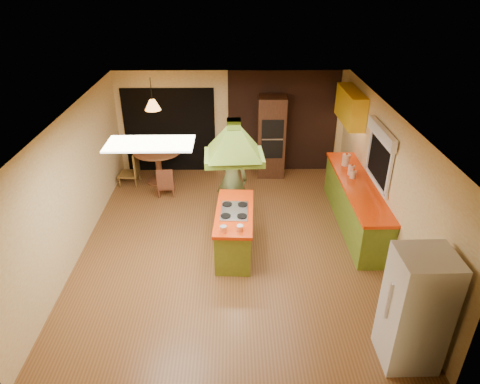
{
  "coord_description": "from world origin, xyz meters",
  "views": [
    {
      "loc": [
        0.04,
        -6.69,
        4.68
      ],
      "look_at": [
        0.16,
        -0.14,
        1.15
      ],
      "focal_mm": 32.0,
      "sensor_mm": 36.0,
      "label": 1
    }
  ],
  "objects_px": {
    "wall_oven": "(271,137)",
    "canister_large": "(346,160)",
    "kitchen_island": "(235,230)",
    "refrigerator": "(415,310)",
    "dining_table": "(158,159)",
    "man": "(232,179)"
  },
  "relations": [
    {
      "from": "wall_oven",
      "to": "canister_large",
      "type": "height_order",
      "value": "wall_oven"
    },
    {
      "from": "kitchen_island",
      "to": "refrigerator",
      "type": "xyz_separation_m",
      "value": [
        2.26,
        -2.48,
        0.42
      ]
    },
    {
      "from": "dining_table",
      "to": "wall_oven",
      "type": "bearing_deg",
      "value": 7.96
    },
    {
      "from": "dining_table",
      "to": "kitchen_island",
      "type": "bearing_deg",
      "value": -57.53
    },
    {
      "from": "refrigerator",
      "to": "wall_oven",
      "type": "bearing_deg",
      "value": 102.83
    },
    {
      "from": "refrigerator",
      "to": "canister_large",
      "type": "distance_m",
      "value": 4.16
    },
    {
      "from": "refrigerator",
      "to": "canister_large",
      "type": "bearing_deg",
      "value": 88.2
    },
    {
      "from": "man",
      "to": "refrigerator",
      "type": "xyz_separation_m",
      "value": [
        2.31,
        -3.64,
        -0.03
      ]
    },
    {
      "from": "man",
      "to": "canister_large",
      "type": "height_order",
      "value": "man"
    },
    {
      "from": "dining_table",
      "to": "man",
      "type": "bearing_deg",
      "value": -43.46
    },
    {
      "from": "kitchen_island",
      "to": "dining_table",
      "type": "relative_size",
      "value": 1.49
    },
    {
      "from": "canister_large",
      "to": "dining_table",
      "type": "bearing_deg",
      "value": 164.71
    },
    {
      "from": "kitchen_island",
      "to": "dining_table",
      "type": "height_order",
      "value": "kitchen_island"
    },
    {
      "from": "man",
      "to": "canister_large",
      "type": "xyz_separation_m",
      "value": [
        2.39,
        0.52,
        0.17
      ]
    },
    {
      "from": "kitchen_island",
      "to": "dining_table",
      "type": "bearing_deg",
      "value": 125.55
    },
    {
      "from": "man",
      "to": "dining_table",
      "type": "relative_size",
      "value": 1.57
    },
    {
      "from": "canister_large",
      "to": "man",
      "type": "bearing_deg",
      "value": -167.81
    },
    {
      "from": "refrigerator",
      "to": "canister_large",
      "type": "xyz_separation_m",
      "value": [
        0.09,
        4.16,
        0.2
      ]
    },
    {
      "from": "refrigerator",
      "to": "wall_oven",
      "type": "relative_size",
      "value": 0.85
    },
    {
      "from": "refrigerator",
      "to": "canister_large",
      "type": "height_order",
      "value": "refrigerator"
    },
    {
      "from": "man",
      "to": "wall_oven",
      "type": "relative_size",
      "value": 0.89
    },
    {
      "from": "kitchen_island",
      "to": "refrigerator",
      "type": "height_order",
      "value": "refrigerator"
    }
  ]
}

